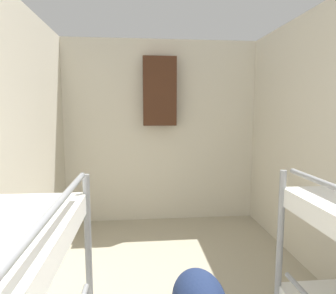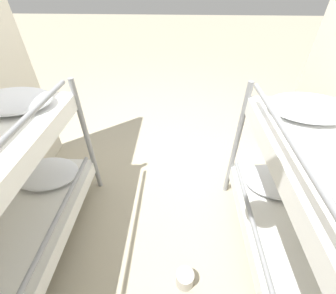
# 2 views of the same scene
# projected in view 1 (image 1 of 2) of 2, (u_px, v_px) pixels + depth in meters

# --- Properties ---
(wall_back) EXTENTS (2.75, 0.06, 2.49)m
(wall_back) POSITION_uv_depth(u_px,v_px,m) (161.00, 132.00, 4.17)
(wall_back) COLOR beige
(wall_back) RESTS_ON ground_plane
(hanging_coat) EXTENTS (0.44, 0.12, 0.90)m
(hanging_coat) POSITION_uv_depth(u_px,v_px,m) (160.00, 91.00, 3.95)
(hanging_coat) COLOR #472819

